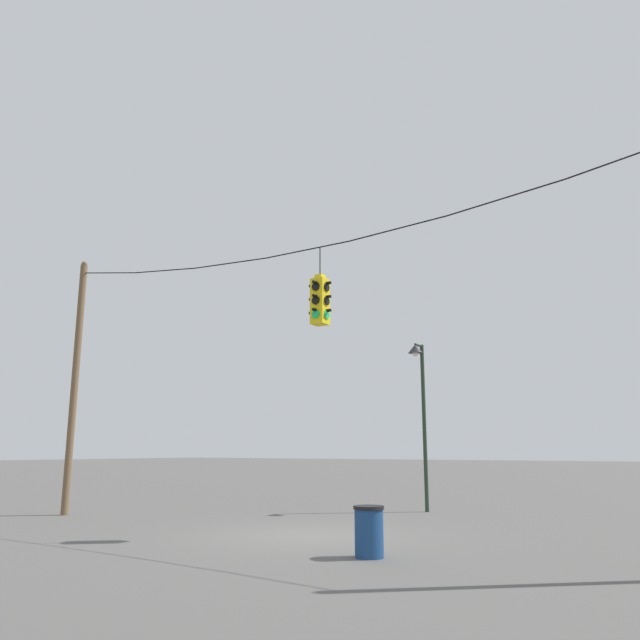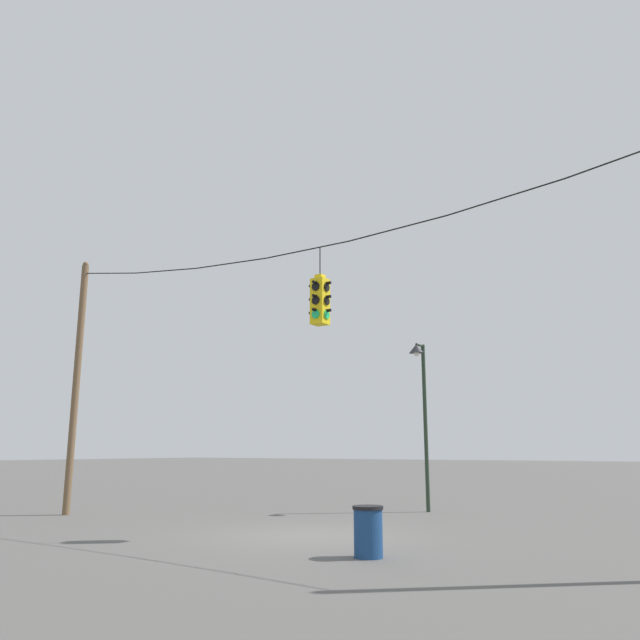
{
  "view_description": "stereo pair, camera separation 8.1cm",
  "coord_description": "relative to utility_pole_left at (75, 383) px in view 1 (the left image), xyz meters",
  "views": [
    {
      "loc": [
        7.89,
        -11.84,
        1.83
      ],
      "look_at": [
        0.41,
        -0.1,
        4.74
      ],
      "focal_mm": 35.0,
      "sensor_mm": 36.0,
      "label": 1
    },
    {
      "loc": [
        7.96,
        -11.79,
        1.83
      ],
      "look_at": [
        0.41,
        -0.1,
        4.74
      ],
      "focal_mm": 35.0,
      "sensor_mm": 36.0,
      "label": 2
    }
  ],
  "objects": [
    {
      "name": "span_wire",
      "position": [
        8.28,
        0.0,
        2.94
      ],
      "size": [
        16.57,
        0.03,
        0.75
      ],
      "color": "black"
    },
    {
      "name": "street_lamp",
      "position": [
        8.4,
        6.24,
        -0.09
      ],
      "size": [
        0.46,
        0.79,
        5.1
      ],
      "color": "#233323",
      "rests_on": "ground_plane"
    },
    {
      "name": "trash_bin",
      "position": [
        10.77,
        -1.67,
        -3.34
      ],
      "size": [
        0.54,
        0.54,
        0.87
      ],
      "color": "navy",
      "rests_on": "ground_plane"
    },
    {
      "name": "ground_plane",
      "position": [
        8.28,
        0.1,
        -3.78
      ],
      "size": [
        200.0,
        200.0,
        0.0
      ],
      "primitive_type": "plane",
      "color": "#565451"
    },
    {
      "name": "utility_pole_left",
      "position": [
        0.0,
        0.0,
        0.0
      ],
      "size": [
        0.21,
        0.21,
        7.57
      ],
      "color": "brown",
      "rests_on": "ground_plane"
    },
    {
      "name": "traffic_light_over_intersection",
      "position": [
        8.69,
        0.0,
        1.41
      ],
      "size": [
        0.58,
        0.58,
        1.84
      ],
      "color": "yellow"
    }
  ]
}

